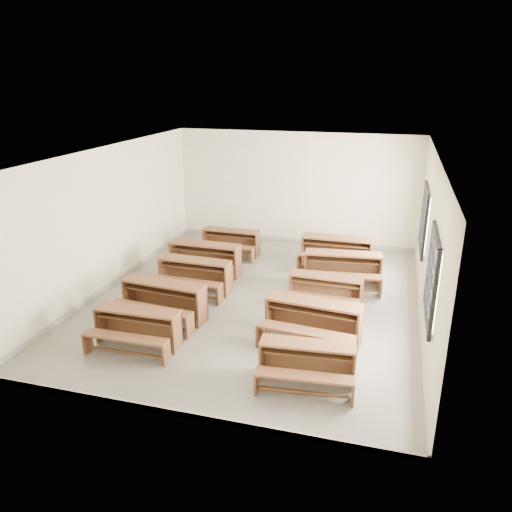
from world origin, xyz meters
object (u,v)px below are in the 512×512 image
(desk_set_9, at_px, (336,250))
(desk_set_6, at_px, (313,319))
(desk_set_4, at_px, (231,240))
(desk_set_5, at_px, (307,361))
(desk_set_8, at_px, (343,267))
(desk_set_1, at_px, (163,298))
(desk_set_0, at_px, (137,325))
(desk_set_2, at_px, (194,273))
(desk_set_3, at_px, (204,257))
(desk_set_7, at_px, (325,289))

(desk_set_9, bearing_deg, desk_set_6, -89.12)
(desk_set_4, distance_m, desk_set_5, 6.30)
(desk_set_6, relative_size, desk_set_9, 1.04)
(desk_set_6, height_order, desk_set_8, desk_set_8)
(desk_set_8, bearing_deg, desk_set_9, 98.54)
(desk_set_1, height_order, desk_set_8, desk_set_8)
(desk_set_0, height_order, desk_set_2, desk_set_2)
(desk_set_3, relative_size, desk_set_7, 1.14)
(desk_set_0, relative_size, desk_set_5, 1.00)
(desk_set_6, bearing_deg, desk_set_0, -155.49)
(desk_set_5, distance_m, desk_set_8, 4.15)
(desk_set_8, bearing_deg, desk_set_5, -97.02)
(desk_set_3, bearing_deg, desk_set_2, -80.08)
(desk_set_0, bearing_deg, desk_set_3, 90.88)
(desk_set_1, bearing_deg, desk_set_8, 44.78)
(desk_set_2, height_order, desk_set_6, desk_set_6)
(desk_set_1, relative_size, desk_set_8, 0.98)
(desk_set_4, height_order, desk_set_7, desk_set_4)
(desk_set_0, bearing_deg, desk_set_5, -6.45)
(desk_set_8, bearing_deg, desk_set_0, -136.25)
(desk_set_5, xyz_separation_m, desk_set_6, (-0.14, 1.34, 0.06))
(desk_set_2, height_order, desk_set_9, desk_set_9)
(desk_set_3, distance_m, desk_set_4, 1.57)
(desk_set_2, height_order, desk_set_3, desk_set_3)
(desk_set_8, distance_m, desk_set_9, 1.17)
(desk_set_0, distance_m, desk_set_7, 3.99)
(desk_set_0, bearing_deg, desk_set_2, 88.22)
(desk_set_1, distance_m, desk_set_7, 3.39)
(desk_set_2, distance_m, desk_set_8, 3.45)
(desk_set_3, xyz_separation_m, desk_set_9, (3.07, 1.35, 0.00))
(desk_set_8, bearing_deg, desk_set_2, -164.58)
(desk_set_7, distance_m, desk_set_8, 1.28)
(desk_set_2, xyz_separation_m, desk_set_6, (2.98, -1.56, 0.02))
(desk_set_5, height_order, desk_set_8, desk_set_8)
(desk_set_3, distance_m, desk_set_9, 3.36)
(desk_set_4, bearing_deg, desk_set_7, -40.25)
(desk_set_7, bearing_deg, desk_set_0, -138.03)
(desk_set_0, distance_m, desk_set_6, 3.20)
(desk_set_1, distance_m, desk_set_3, 2.49)
(desk_set_0, height_order, desk_set_7, desk_set_0)
(desk_set_3, height_order, desk_set_7, desk_set_3)
(desk_set_3, distance_m, desk_set_8, 3.37)
(desk_set_7, bearing_deg, desk_set_5, -85.64)
(desk_set_1, distance_m, desk_set_2, 1.46)
(desk_set_2, bearing_deg, desk_set_8, 23.49)
(desk_set_1, distance_m, desk_set_5, 3.50)
(desk_set_0, xyz_separation_m, desk_set_7, (3.05, 2.57, -0.01))
(desk_set_5, bearing_deg, desk_set_6, 91.31)
(desk_set_0, distance_m, desk_set_9, 5.78)
(desk_set_7, bearing_deg, desk_set_2, -178.36)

